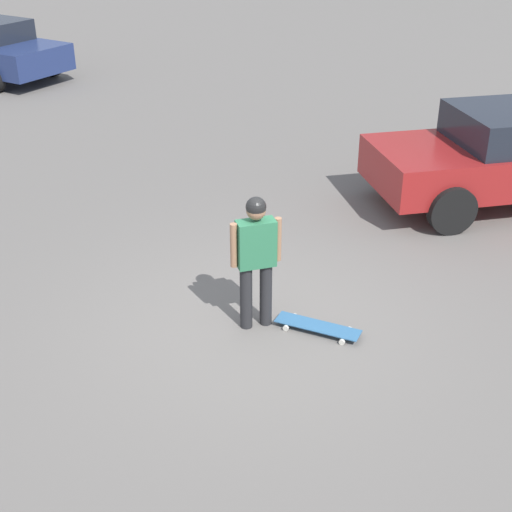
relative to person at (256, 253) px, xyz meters
name	(u,v)px	position (x,y,z in m)	size (l,w,h in m)	color
ground_plane	(256,324)	(0.00, 0.00, -0.93)	(220.00, 220.00, 0.00)	slate
person	(256,253)	(0.00, 0.00, 0.00)	(0.39, 0.50, 1.58)	#262628
skateboard	(318,326)	(0.02, -0.70, -0.86)	(0.43, 1.00, 0.08)	#336693
car_parked_near	(509,154)	(4.32, -2.95, -0.15)	(3.38, 4.51, 1.49)	maroon
traffic_cone	(404,180)	(4.06, -1.42, -0.61)	(0.38, 0.38, 0.64)	orange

